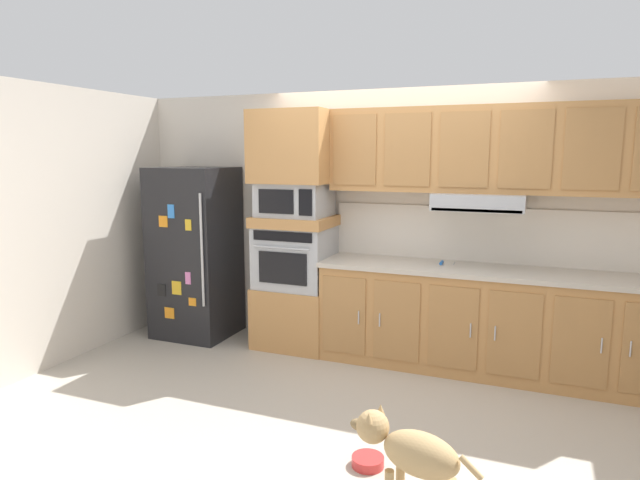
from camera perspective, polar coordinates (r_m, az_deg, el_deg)
ground_plane at (r=4.60m, az=4.63°, el=-15.32°), size 9.60×9.60×0.00m
back_kitchen_wall at (r=5.30m, az=8.33°, el=1.96°), size 6.20×0.12×2.50m
side_panel_left at (r=5.71m, az=-23.15°, el=1.83°), size 0.12×7.10×2.50m
refrigerator at (r=5.81m, az=-12.96°, el=-1.26°), size 0.76×0.73×1.76m
oven_base_cabinet at (r=5.46m, az=-2.55°, el=-7.94°), size 0.74×0.62×0.60m
built_in_oven at (r=5.32m, az=-2.61°, el=-1.75°), size 0.70×0.62×0.60m
appliance_mid_shelf at (r=5.27m, az=-2.63°, el=2.00°), size 0.74×0.62×0.10m
microwave at (r=5.24m, az=-2.65°, el=4.27°), size 0.64×0.54×0.32m
appliance_upper_cabinet at (r=5.23m, az=-2.68°, el=9.75°), size 0.74×0.62×0.68m
lower_cabinet_run at (r=4.99m, az=17.06°, el=-8.33°), size 2.90×0.63×0.88m
countertop_slab at (r=4.88m, az=17.31°, el=-3.14°), size 2.94×0.64×0.04m
backsplash_panel at (r=5.11m, az=17.71°, el=0.46°), size 2.94×0.02×0.50m
upper_cabinet_with_hood at (r=4.90m, az=17.89°, el=8.69°), size 2.90×0.48×0.88m
screwdriver at (r=4.96m, az=12.78°, el=-2.35°), size 0.13×0.12×0.03m
dog at (r=3.11m, az=9.43°, el=-21.04°), size 0.76×0.33×0.52m
dog_food_bowl at (r=3.60m, az=5.05°, el=-22.15°), size 0.20×0.20×0.06m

